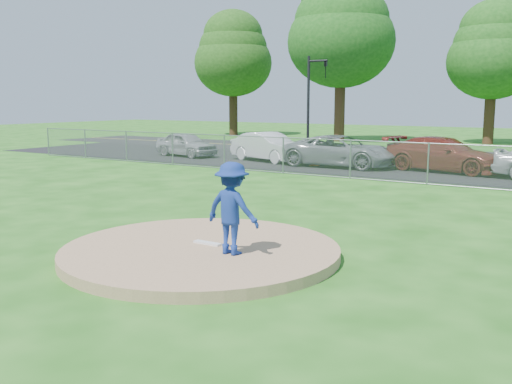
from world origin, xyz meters
TOP-DOWN VIEW (x-y plane):
  - ground at (0.00, 10.00)m, footprint 120.00×120.00m
  - pitchers_mound at (0.00, 0.00)m, footprint 5.40×5.40m
  - pitching_rubber at (0.00, 0.20)m, footprint 0.60×0.15m
  - chain_link_fence at (0.00, 12.00)m, footprint 40.00×0.06m
  - parking_lot at (0.00, 16.50)m, footprint 50.00×8.00m
  - street at (0.00, 24.00)m, footprint 60.00×7.00m
  - tree_far_left at (-22.00, 33.00)m, footprint 6.72×6.72m
  - tree_left at (-11.00, 31.00)m, footprint 7.84×7.84m
  - tree_center at (-1.00, 34.00)m, footprint 6.16×6.16m
  - traffic_signal_left at (-8.76, 22.00)m, footprint 1.28×0.20m
  - pitcher at (0.83, -0.12)m, footprint 1.13×0.68m
  - traffic_cone at (-5.18, 15.30)m, footprint 0.32×0.32m
  - parked_car_silver at (-13.18, 15.67)m, footprint 4.07×2.23m
  - parked_car_white at (-8.01, 15.83)m, footprint 4.61×2.73m
  - parked_car_gray at (-4.00, 15.53)m, footprint 5.23×2.51m
  - parked_car_darkred at (0.49, 16.22)m, footprint 5.33×2.87m

SIDE VIEW (x-z plane):
  - ground at x=0.00m, z-range 0.00..0.00m
  - street at x=0.00m, z-range 0.00..0.01m
  - parking_lot at x=0.00m, z-range 0.00..0.01m
  - pitchers_mound at x=0.00m, z-range 0.00..0.20m
  - pitching_rubber at x=0.00m, z-range 0.20..0.24m
  - traffic_cone at x=-5.18m, z-range 0.01..0.64m
  - parked_car_silver at x=-13.18m, z-range 0.01..1.32m
  - parked_car_white at x=-8.01m, z-range 0.01..1.44m
  - parked_car_gray at x=-4.00m, z-range 0.01..1.45m
  - parked_car_darkred at x=0.49m, z-range 0.01..1.48m
  - chain_link_fence at x=0.00m, z-range 0.00..1.50m
  - pitcher at x=0.83m, z-range 0.20..1.91m
  - traffic_signal_left at x=-8.76m, z-range 0.56..6.16m
  - tree_center at x=-1.00m, z-range 1.55..11.39m
  - tree_far_left at x=-22.00m, z-range 1.69..12.43m
  - tree_left at x=-11.00m, z-range 1.98..14.51m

